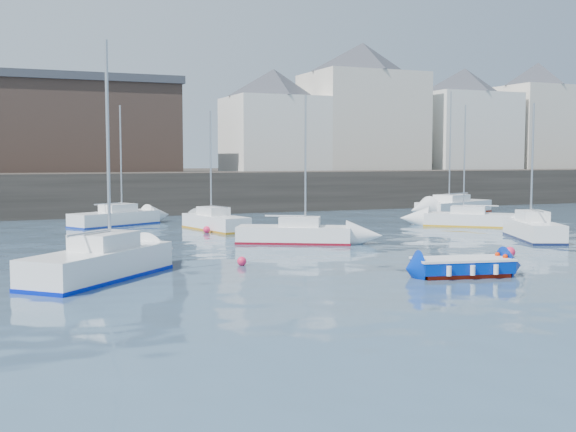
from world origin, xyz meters
name	(u,v)px	position (x,y,z in m)	size (l,w,h in m)	color
water	(447,298)	(0.00, 0.00, 0.00)	(220.00, 220.00, 0.00)	#2D4760
quay_wall	(167,193)	(0.00, 35.00, 1.50)	(90.00, 5.00, 3.00)	#28231E
land_strip	(124,186)	(0.00, 53.00, 1.40)	(90.00, 32.00, 2.80)	#28231E
bldg_east_a	(362,106)	(20.00, 42.00, 8.81)	(13.36, 13.36, 11.80)	beige
bldg_east_b	(464,119)	(31.00, 41.50, 7.87)	(11.88, 11.88, 9.95)	white
bldg_east_c	(537,116)	(40.00, 41.50, 8.37)	(11.14, 11.14, 10.95)	beige
bldg_east_d	(274,120)	(11.00, 41.50, 7.36)	(11.14, 11.14, 8.95)	white
warehouse	(69,126)	(-6.00, 43.00, 6.62)	(16.40, 10.40, 7.60)	#3D2D26
blue_dinghy	(462,266)	(2.75, 3.05, 0.35)	(3.55, 2.07, 0.64)	#810F02
sailboat_a	(100,263)	(-8.83, 7.22, 0.56)	(5.72, 5.77, 8.00)	white
sailboat_b	(295,234)	(1.26, 14.18, 0.46)	(5.61, 4.17, 7.01)	white
sailboat_c	(533,229)	(12.80, 10.93, 0.52)	(3.61, 5.38, 6.79)	white
sailboat_d	(472,219)	(14.37, 17.91, 0.44)	(5.44, 5.06, 7.19)	white
sailboat_f	(215,222)	(-0.40, 21.67, 0.47)	(2.69, 5.38, 6.69)	white
sailboat_g	(454,206)	(19.48, 26.88, 0.50)	(7.31, 4.71, 8.84)	white
sailboat_h	(115,218)	(-5.18, 26.59, 0.47)	(5.78, 4.24, 7.21)	white
buoy_near	(242,265)	(-3.43, 8.35, 0.00)	(0.35, 0.35, 0.35)	#FF2252
buoy_mid	(510,257)	(7.56, 6.37, 0.00)	(0.43, 0.43, 0.43)	#FF2252
buoy_far	(207,233)	(-1.29, 20.36, 0.00)	(0.39, 0.39, 0.39)	#FF2252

